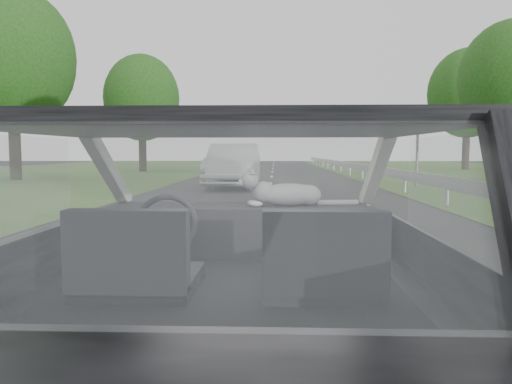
# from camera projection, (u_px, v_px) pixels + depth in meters

# --- Properties ---
(subject_car) EXTENTS (1.80, 4.00, 1.45)m
(subject_car) POSITION_uv_depth(u_px,v_px,m) (234.00, 275.00, 2.42)
(subject_car) COLOR black
(subject_car) RESTS_ON ground
(dashboard) EXTENTS (1.58, 0.45, 0.30)m
(dashboard) POSITION_uv_depth(u_px,v_px,m) (242.00, 230.00, 3.03)
(dashboard) COLOR black
(dashboard) RESTS_ON subject_car
(driver_seat) EXTENTS (0.50, 0.72, 0.42)m
(driver_seat) POSITION_uv_depth(u_px,v_px,m) (135.00, 255.00, 2.13)
(driver_seat) COLOR black
(driver_seat) RESTS_ON subject_car
(passenger_seat) EXTENTS (0.50, 0.72, 0.42)m
(passenger_seat) POSITION_uv_depth(u_px,v_px,m) (322.00, 257.00, 2.10)
(passenger_seat) COLOR black
(passenger_seat) RESTS_ON subject_car
(steering_wheel) EXTENTS (0.36, 0.36, 0.04)m
(steering_wheel) POSITION_uv_depth(u_px,v_px,m) (166.00, 225.00, 2.75)
(steering_wheel) COLOR black
(steering_wheel) RESTS_ON dashboard
(cat) EXTENTS (0.54, 0.27, 0.23)m
(cat) POSITION_uv_depth(u_px,v_px,m) (288.00, 193.00, 2.98)
(cat) COLOR #9E9E9E
(cat) RESTS_ON dashboard
(guardrail) EXTENTS (0.05, 90.00, 0.32)m
(guardrail) POSITION_uv_depth(u_px,v_px,m) (442.00, 182.00, 12.22)
(guardrail) COLOR #A5A6A9
(guardrail) RESTS_ON ground
(other_car) EXTENTS (2.04, 4.99, 1.63)m
(other_car) POSITION_uv_depth(u_px,v_px,m) (234.00, 165.00, 18.54)
(other_car) COLOR silver
(other_car) RESTS_ON ground
(highway_sign) EXTENTS (0.16, 1.04, 2.60)m
(highway_sign) POSITION_uv_depth(u_px,v_px,m) (417.00, 152.00, 18.84)
(highway_sign) COLOR #0F701C
(highway_sign) RESTS_ON ground
(tree_2) EXTENTS (5.52, 5.52, 6.92)m
(tree_2) POSITION_uv_depth(u_px,v_px,m) (511.00, 104.00, 22.07)
(tree_2) COLOR #154E13
(tree_2) RESTS_ON ground
(tree_3) EXTENTS (6.23, 6.23, 8.73)m
(tree_3) POSITION_uv_depth(u_px,v_px,m) (467.00, 111.00, 37.06)
(tree_3) COLOR #154E13
(tree_3) RESTS_ON ground
(tree_5) EXTENTS (6.89, 6.89, 8.69)m
(tree_5) POSITION_uv_depth(u_px,v_px,m) (13.00, 87.00, 23.13)
(tree_5) COLOR #154E13
(tree_5) RESTS_ON ground
(tree_6) EXTENTS (5.14, 5.14, 7.54)m
(tree_6) POSITION_uv_depth(u_px,v_px,m) (142.00, 115.00, 33.19)
(tree_6) COLOR #154E13
(tree_6) RESTS_ON ground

